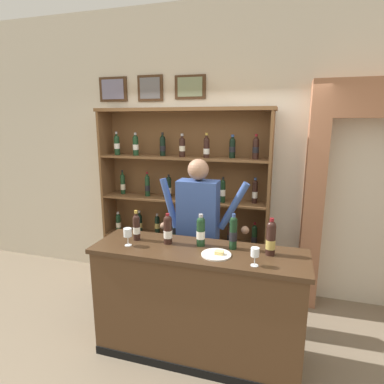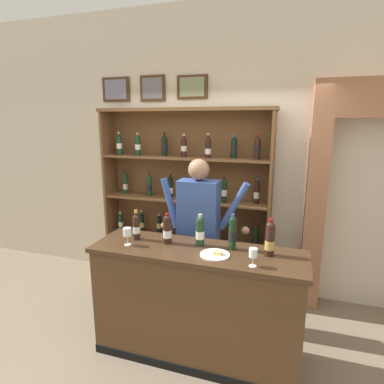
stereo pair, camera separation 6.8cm
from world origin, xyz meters
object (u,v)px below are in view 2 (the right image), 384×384
Objects in this scene: tasting_bottle_chianti at (136,226)px; shopkeeper at (199,223)px; wine_glass_spare at (127,233)px; tasting_bottle_riserva at (167,229)px; tasting_bottle_brunello at (232,233)px; tasting_bottle_prosecco at (200,231)px; tasting_counter at (197,303)px; tasting_bottle_rosso at (270,239)px; wine_glass_left at (253,254)px; wine_shelf at (186,197)px; cheese_plate at (215,254)px.

shopkeeper is at bearing 47.20° from tasting_bottle_chianti.
tasting_bottle_riserva is at bearing 24.93° from wine_glass_spare.
tasting_bottle_brunello is 0.93m from wine_glass_spare.
tasting_counter is at bearing -90.08° from tasting_bottle_prosecco.
wine_glass_left is at bearing -112.42° from tasting_bottle_rosso.
tasting_counter is at bearing -160.30° from tasting_bottle_brunello.
wine_shelf is 1.45m from cheese_plate.
tasting_bottle_chianti reaches higher than tasting_bottle_riserva.
tasting_bottle_rosso is 1.24m from wine_glass_spare.
shopkeeper is at bearing 118.04° from cheese_plate.
wine_glass_left is 0.35m from cheese_plate.
cheese_plate is (-0.11, -0.18, -0.14)m from tasting_bottle_brunello.
wine_glass_left is at bearing -52.72° from tasting_bottle_brunello.
tasting_bottle_rosso is at bearing -45.01° from wine_shelf.
tasting_bottle_rosso reaches higher than tasting_counter.
wine_glass_spare is at bearing 175.60° from wine_glass_left.
tasting_counter is 0.74m from tasting_bottle_brunello.
tasting_bottle_rosso reaches higher than cheese_plate.
tasting_bottle_prosecco reaches higher than tasting_counter.
wine_shelf is 1.29m from wine_glass_spare.
tasting_bottle_riserva is 0.36m from wine_glass_spare.
tasting_bottle_prosecco is 0.28m from cheese_plate.
tasting_bottle_prosecco is 0.65m from wine_glass_spare.
shopkeeper reaches higher than tasting_bottle_riserva.
wine_glass_left is at bearing -12.09° from tasting_bottle_chianti.
wine_shelf reaches higher than tasting_bottle_riserva.
wine_glass_left is (0.22, -0.28, -0.05)m from tasting_bottle_brunello.
tasting_bottle_riserva is 0.89× the size of tasting_bottle_rosso.
tasting_counter is 5.89× the size of tasting_bottle_rosso.
tasting_bottle_chianti is 1.78× the size of wine_glass_spare.
tasting_bottle_chianti is at bearing -177.20° from tasting_bottle_brunello.
tasting_bottle_rosso is at bearing 6.49° from tasting_counter.
tasting_counter is at bearing -11.01° from tasting_bottle_riserva.
shopkeeper is at bearing 108.24° from tasting_bottle_prosecco.
wine_glass_left is at bearing -16.49° from tasting_bottle_riserva.
wine_shelf reaches higher than wine_glass_spare.
shopkeeper is 6.24× the size of tasting_bottle_riserva.
wine_glass_spare is (-0.62, -0.19, -0.03)m from tasting_bottle_prosecco.
tasting_bottle_prosecco is (0.00, 0.09, 0.66)m from tasting_counter.
tasting_bottle_chianti reaches higher than cheese_plate.
shopkeeper is at bearing 131.74° from wine_glass_left.
tasting_bottle_prosecco is 1.82× the size of wine_glass_spare.
shopkeeper is 0.91m from tasting_bottle_rosso.
shopkeeper reaches higher than tasting_bottle_rosso.
shopkeeper is 0.99m from wine_glass_left.
tasting_bottle_brunello is at bearing 127.28° from wine_glass_left.
cheese_plate is at bearing 1.47° from wine_glass_spare.
tasting_counter is 0.90m from wine_glass_spare.
tasting_counter is at bearing -66.60° from wine_shelf.
tasting_bottle_brunello is (0.90, 0.04, 0.02)m from tasting_bottle_chianti.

